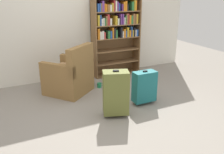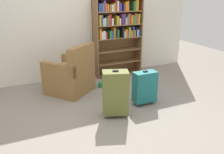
{
  "view_description": "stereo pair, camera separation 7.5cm",
  "coord_description": "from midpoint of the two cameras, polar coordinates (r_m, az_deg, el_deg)",
  "views": [
    {
      "loc": [
        -1.41,
        -3.02,
        1.8
      ],
      "look_at": [
        0.09,
        0.14,
        0.55
      ],
      "focal_mm": 39.24,
      "sensor_mm": 36.0,
      "label": 1
    },
    {
      "loc": [
        -1.34,
        -3.06,
        1.8
      ],
      "look_at": [
        0.09,
        0.14,
        0.55
      ],
      "focal_mm": 39.24,
      "sensor_mm": 36.0,
      "label": 2
    }
  ],
  "objects": [
    {
      "name": "back_wall",
      "position": [
        5.17,
        -10.16,
        13.81
      ],
      "size": [
        5.52,
        0.1,
        2.6
      ],
      "primitive_type": "cube",
      "color": "silver",
      "rests_on": "ground"
    },
    {
      "name": "bookshelf",
      "position": [
        5.33,
        0.43,
        10.9
      ],
      "size": [
        1.05,
        0.32,
        1.64
      ],
      "color": "brown",
      "rests_on": "ground"
    },
    {
      "name": "suitcase_olive",
      "position": [
        3.6,
        0.29,
        -3.68
      ],
      "size": [
        0.43,
        0.34,
        0.73
      ],
      "color": "brown",
      "rests_on": "ground"
    },
    {
      "name": "mug",
      "position": [
        4.77,
        -3.42,
        -1.92
      ],
      "size": [
        0.12,
        0.08,
        0.1
      ],
      "color": "#1E7F4C",
      "rests_on": "ground"
    },
    {
      "name": "armchair",
      "position": [
        4.53,
        -10.25,
        0.21
      ],
      "size": [
        0.99,
        0.99,
        0.9
      ],
      "color": "olive",
      "rests_on": "ground"
    },
    {
      "name": "suitcase_teal",
      "position": [
        4.04,
        7.03,
        -2.23
      ],
      "size": [
        0.38,
        0.19,
        0.58
      ],
      "color": "#19666B",
      "rests_on": "ground"
    },
    {
      "name": "ground_plane",
      "position": [
        3.79,
        -0.94,
        -8.7
      ],
      "size": [
        9.65,
        9.65,
        0.0
      ],
      "primitive_type": "plane",
      "color": "gray"
    }
  ]
}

